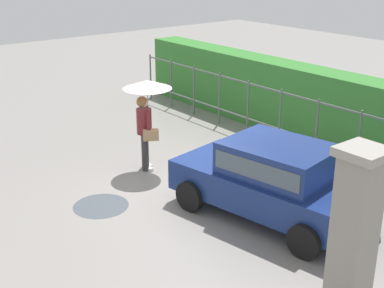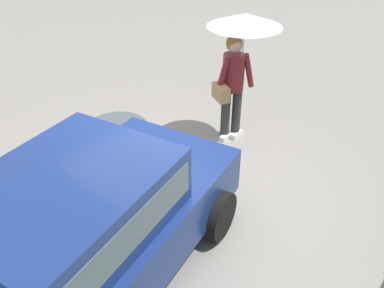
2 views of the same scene
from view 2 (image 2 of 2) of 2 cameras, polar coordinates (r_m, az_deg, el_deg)
ground_plane at (r=5.59m, az=-0.24°, el=-6.07°), size 40.00×40.00×0.00m
car at (r=3.96m, az=-15.80°, el=-11.87°), size 3.94×2.36×1.48m
pedestrian at (r=6.00m, az=6.89°, el=13.81°), size 1.09×1.09×2.07m
puddle_near at (r=7.08m, az=-10.95°, el=2.57°), size 1.10×1.10×0.00m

